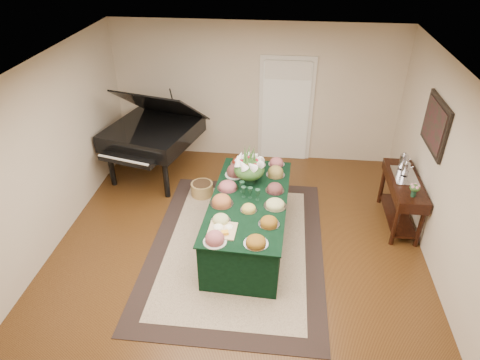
# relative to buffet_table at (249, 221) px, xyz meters

# --- Properties ---
(ground) EXTENTS (6.00, 6.00, 0.00)m
(ground) POSITION_rel_buffet_table_xyz_m (-0.14, -0.21, -0.40)
(ground) COLOR black
(ground) RESTS_ON ground
(area_rug) EXTENTS (2.58, 3.61, 0.01)m
(area_rug) POSITION_rel_buffet_table_xyz_m (-0.17, -0.15, -0.39)
(area_rug) COLOR black
(area_rug) RESTS_ON ground
(kitchen_doorway) EXTENTS (1.05, 0.07, 2.10)m
(kitchen_doorway) POSITION_rel_buffet_table_xyz_m (0.46, 2.76, 0.62)
(kitchen_doorway) COLOR silver
(kitchen_doorway) RESTS_ON ground
(buffet_table) EXTENTS (1.19, 2.36, 0.79)m
(buffet_table) POSITION_rel_buffet_table_xyz_m (0.00, 0.00, 0.00)
(buffet_table) COLOR black
(buffet_table) RESTS_ON ground
(food_platters) EXTENTS (1.09, 2.32, 0.15)m
(food_platters) POSITION_rel_buffet_table_xyz_m (-0.02, 0.09, 0.44)
(food_platters) COLOR #BBBAC4
(food_platters) RESTS_ON buffet_table
(cutting_board) EXTENTS (0.38, 0.38, 0.10)m
(cutting_board) POSITION_rel_buffet_table_xyz_m (-0.28, -0.75, 0.42)
(cutting_board) COLOR tan
(cutting_board) RESTS_ON buffet_table
(green_goblets) EXTENTS (0.32, 0.26, 0.18)m
(green_goblets) POSITION_rel_buffet_table_xyz_m (-0.02, 0.06, 0.48)
(green_goblets) COLOR #143321
(green_goblets) RESTS_ON buffet_table
(floral_centerpiece) EXTENTS (0.48, 0.48, 0.48)m
(floral_centerpiece) POSITION_rel_buffet_table_xyz_m (-0.04, 0.46, 0.68)
(floral_centerpiece) COLOR #143321
(floral_centerpiece) RESTS_ON buffet_table
(grand_piano) EXTENTS (1.87, 2.00, 1.77)m
(grand_piano) POSITION_rel_buffet_table_xyz_m (-1.94, 1.79, 0.49)
(grand_piano) COLOR black
(grand_piano) RESTS_ON ground
(wicker_basket) EXTENTS (0.39, 0.39, 0.24)m
(wicker_basket) POSITION_rel_buffet_table_xyz_m (-0.94, 1.17, -0.28)
(wicker_basket) COLOR #9E7A3F
(wicker_basket) RESTS_ON ground
(mahogany_sideboard) EXTENTS (0.45, 1.34, 0.83)m
(mahogany_sideboard) POSITION_rel_buffet_table_xyz_m (2.35, 0.74, 0.24)
(mahogany_sideboard) COLOR black
(mahogany_sideboard) RESTS_ON ground
(tea_service) EXTENTS (0.34, 0.58, 0.30)m
(tea_service) POSITION_rel_buffet_table_xyz_m (2.35, 0.95, 0.54)
(tea_service) COLOR #BBBAC4
(tea_service) RESTS_ON mahogany_sideboard
(pink_bouquet) EXTENTS (0.16, 0.16, 0.21)m
(pink_bouquet) POSITION_rel_buffet_table_xyz_m (2.35, 0.28, 0.56)
(pink_bouquet) COLOR #143321
(pink_bouquet) RESTS_ON mahogany_sideboard
(wall_painting) EXTENTS (0.05, 0.95, 0.75)m
(wall_painting) POSITION_rel_buffet_table_xyz_m (2.57, 0.74, 1.35)
(wall_painting) COLOR black
(wall_painting) RESTS_ON ground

